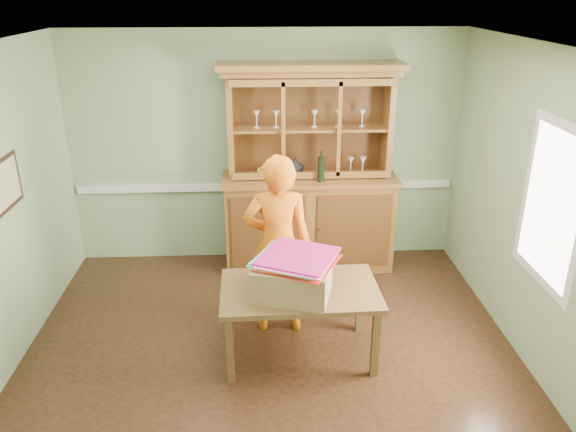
{
  "coord_description": "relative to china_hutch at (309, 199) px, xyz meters",
  "views": [
    {
      "loc": [
        -0.07,
        -4.33,
        3.12
      ],
      "look_at": [
        0.18,
        0.4,
        1.17
      ],
      "focal_mm": 35.0,
      "sensor_mm": 36.0,
      "label": 1
    }
  ],
  "objects": [
    {
      "name": "floor",
      "position": [
        -0.49,
        -1.73,
        -0.82
      ],
      "size": [
        4.5,
        4.5,
        0.0
      ],
      "primitive_type": "plane",
      "color": "#472816",
      "rests_on": "ground"
    },
    {
      "name": "ceiling",
      "position": [
        -0.49,
        -1.73,
        1.88
      ],
      "size": [
        4.5,
        4.5,
        0.0
      ],
      "primitive_type": "plane",
      "rotation": [
        3.14,
        0.0,
        0.0
      ],
      "color": "white",
      "rests_on": "wall_back"
    },
    {
      "name": "wall_back",
      "position": [
        -0.49,
        0.27,
        0.53
      ],
      "size": [
        4.5,
        0.0,
        4.5
      ],
      "primitive_type": "plane",
      "rotation": [
        1.57,
        0.0,
        0.0
      ],
      "color": "#89A57B",
      "rests_on": "floor"
    },
    {
      "name": "wall_right",
      "position": [
        1.76,
        -1.73,
        0.53
      ],
      "size": [
        0.0,
        4.0,
        4.0
      ],
      "primitive_type": "plane",
      "rotation": [
        1.57,
        0.0,
        -1.57
      ],
      "color": "#89A57B",
      "rests_on": "floor"
    },
    {
      "name": "wall_front",
      "position": [
        -0.49,
        -3.73,
        0.53
      ],
      "size": [
        4.5,
        0.0,
        4.5
      ],
      "primitive_type": "plane",
      "rotation": [
        -1.57,
        0.0,
        0.0
      ],
      "color": "#89A57B",
      "rests_on": "floor"
    },
    {
      "name": "chair_rail",
      "position": [
        -0.49,
        0.24,
        0.08
      ],
      "size": [
        4.41,
        0.05,
        0.08
      ],
      "primitive_type": "cube",
      "color": "white",
      "rests_on": "wall_back"
    },
    {
      "name": "framed_map",
      "position": [
        -2.72,
        -1.43,
        0.73
      ],
      "size": [
        0.03,
        0.6,
        0.46
      ],
      "color": "black",
      "rests_on": "wall_left"
    },
    {
      "name": "window_panel",
      "position": [
        1.74,
        -2.03,
        0.68
      ],
      "size": [
        0.03,
        0.96,
        1.36
      ],
      "color": "white",
      "rests_on": "wall_right"
    },
    {
      "name": "china_hutch",
      "position": [
        0.0,
        0.0,
        0.0
      ],
      "size": [
        2.0,
        0.66,
        2.36
      ],
      "color": "brown",
      "rests_on": "floor"
    },
    {
      "name": "dining_table",
      "position": [
        -0.23,
        -1.81,
        -0.22
      ],
      "size": [
        1.39,
        0.85,
        0.68
      ],
      "rotation": [
        0.0,
        0.0,
        0.02
      ],
      "color": "brown",
      "rests_on": "floor"
    },
    {
      "name": "cardboard_box",
      "position": [
        -0.31,
        -1.92,
        0.0
      ],
      "size": [
        0.72,
        0.63,
        0.29
      ],
      "primitive_type": "cube",
      "rotation": [
        0.0,
        0.0,
        -0.25
      ],
      "color": "#A38154",
      "rests_on": "dining_table"
    },
    {
      "name": "kite_stack",
      "position": [
        -0.28,
        -1.87,
        0.18
      ],
      "size": [
        0.77,
        0.77,
        0.06
      ],
      "rotation": [
        0.0,
        0.0,
        1.1
      ],
      "color": "red",
      "rests_on": "cardboard_box"
    },
    {
      "name": "person",
      "position": [
        -0.41,
        -1.35,
        0.05
      ],
      "size": [
        0.64,
        0.42,
        1.76
      ],
      "primitive_type": "imported",
      "rotation": [
        0.0,
        0.0,
        3.14
      ],
      "color": "orange",
      "rests_on": "floor"
    }
  ]
}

